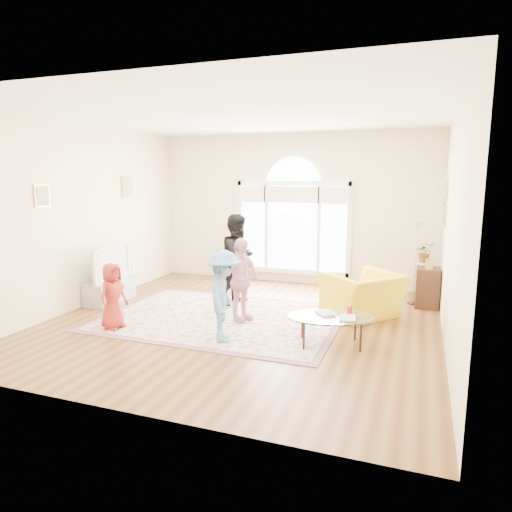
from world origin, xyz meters
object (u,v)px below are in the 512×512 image
(coffee_table, at_px, (331,317))
(armchair, at_px, (363,295))
(area_rug, at_px, (222,318))
(tv_console, at_px, (110,291))
(television, at_px, (109,263))

(coffee_table, xyz_separation_m, armchair, (0.25, 1.48, -0.03))
(area_rug, relative_size, tv_console, 3.60)
(area_rug, relative_size, television, 3.32)
(tv_console, height_order, armchair, armchair)
(tv_console, relative_size, television, 0.92)
(area_rug, xyz_separation_m, coffee_table, (1.90, -0.59, 0.39))
(area_rug, relative_size, armchair, 3.18)
(area_rug, xyz_separation_m, tv_console, (-2.37, 0.22, 0.20))
(tv_console, relative_size, armchair, 0.88)
(tv_console, relative_size, coffee_table, 0.74)
(coffee_table, distance_m, armchair, 1.50)
(area_rug, xyz_separation_m, armchair, (2.15, 0.89, 0.36))
(tv_console, height_order, television, television)
(area_rug, relative_size, coffee_table, 2.67)
(coffee_table, bearing_deg, armchair, 63.26)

